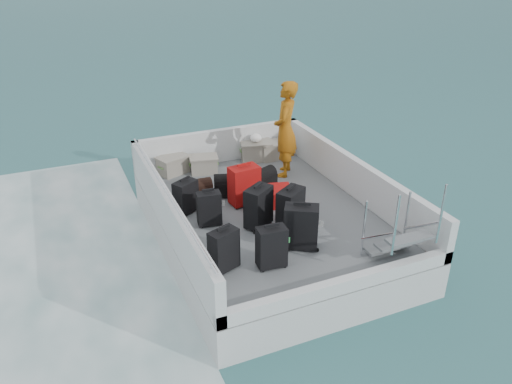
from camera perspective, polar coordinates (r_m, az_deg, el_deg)
ground at (r=8.95m, az=1.21°, el=-5.66°), size 160.00×160.00×0.00m
ferry_hull at (r=8.80m, az=1.22°, el=-4.01°), size 3.60×5.00×0.60m
deck at (r=8.65m, az=1.24°, el=-2.23°), size 3.30×4.70×0.02m
deck_fittings at (r=8.35m, az=4.35°, el=-0.44°), size 3.60×5.00×0.90m
suitcase_0 at (r=7.00m, az=-3.69°, el=-6.69°), size 0.46×0.36×0.63m
suitcase_1 at (r=8.13m, az=-5.39°, el=-1.94°), size 0.41×0.27×0.58m
suitcase_2 at (r=8.55m, az=-8.02°, el=-0.57°), size 0.47×0.41×0.58m
suitcase_3 at (r=7.05m, az=1.79°, el=-6.38°), size 0.43×0.27×0.63m
suitcase_4 at (r=8.02m, az=0.28°, el=-1.77°), size 0.55×0.49×0.69m
suitcase_5 at (r=8.73m, az=-1.35°, el=0.74°), size 0.55×0.37×0.71m
suitcase_6 at (r=7.50m, az=5.17°, el=-4.04°), size 0.59×0.51×0.70m
suitcase_7 at (r=8.02m, az=3.96°, el=-1.92°), size 0.55×0.49×0.67m
suitcase_8 at (r=8.80m, az=1.65°, el=-0.52°), size 0.85×0.66×0.30m
duffel_0 at (r=8.98m, az=-6.53°, el=-0.04°), size 0.47×0.32×0.32m
duffel_1 at (r=9.13m, az=-3.39°, el=0.56°), size 0.52×0.42×0.32m
duffel_2 at (r=9.35m, az=0.81°, el=1.25°), size 0.56×0.46×0.32m
crate_0 at (r=10.14m, az=-9.45°, el=3.01°), size 0.66×0.56×0.34m
crate_1 at (r=10.10m, az=-5.97°, el=3.08°), size 0.59×0.47×0.32m
crate_2 at (r=10.66m, az=-0.02°, el=4.67°), size 0.70×0.56×0.37m
crate_3 at (r=10.73m, az=1.89°, el=4.72°), size 0.56×0.39×0.34m
yellow_bag at (r=10.86m, az=2.12°, el=4.64°), size 0.28×0.26×0.22m
white_bag at (r=10.56m, az=-0.02°, el=6.05°), size 0.24×0.24×0.18m
passenger at (r=9.72m, az=3.38°, el=7.16°), size 0.76×0.82×1.88m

